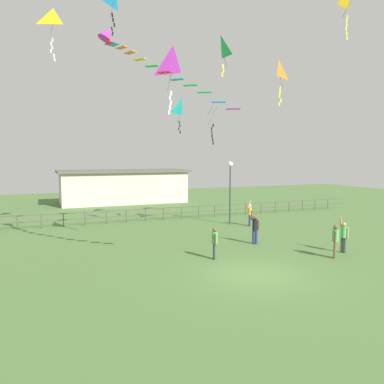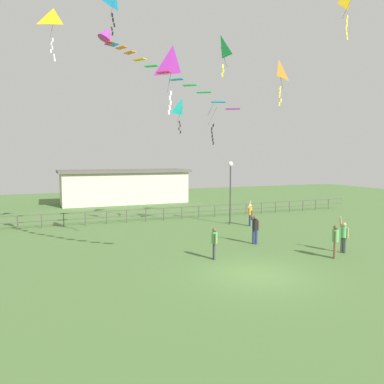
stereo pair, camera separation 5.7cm
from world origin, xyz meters
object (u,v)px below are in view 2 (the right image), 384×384
lamppost (230,179)px  kite_5 (220,47)px  person_0 (344,235)px  person_3 (335,239)px  person_1 (214,241)px  kite_7 (173,64)px  person_2 (255,227)px  kite_4 (279,71)px  kite_8 (54,22)px  person_4 (250,213)px  streamer_kite (116,40)px  kite_3 (182,107)px  kite_2 (217,109)px

lamppost → kite_5: size_ratio=2.13×
person_0 → person_3: person_0 is taller
person_1 → kite_7: size_ratio=0.48×
person_2 → kite_4: (1.76, 0.63, 8.60)m
person_3 → kite_8: bearing=137.6°
person_0 → person_4: bearing=93.6°
person_1 → person_2: (3.39, 1.96, 0.07)m
kite_8 → streamer_kite: size_ratio=0.59×
person_0 → streamer_kite: (-10.66, 2.28, 8.78)m
kite_3 → kite_4: (3.52, -5.93, 1.44)m
person_2 → kite_5: 9.71m
person_4 → kite_8: bearing=171.1°
kite_3 → streamer_kite: 9.68m
person_0 → kite_4: 9.57m
kite_5 → kite_8: (-7.88, 6.09, 2.20)m
person_2 → person_1: bearing=-150.0°
lamppost → kite_3: 5.94m
person_1 → kite_3: bearing=79.2°
kite_3 → kite_2: bearing=-66.2°
person_2 → kite_3: (-1.76, 6.56, 7.17)m
lamppost → person_3: 10.08m
lamppost → kite_8: (-11.32, 0.86, 9.41)m
person_0 → person_3: 1.30m
person_1 → kite_8: size_ratio=0.50×
kite_5 → kite_8: size_ratio=0.70×
kite_2 → kite_3: 3.05m
person_1 → kite_2: kite_2 is taller
person_3 → streamer_kite: bearing=163.0°
person_0 → kite_8: size_ratio=0.60×
kite_4 → person_1: bearing=-153.3°
person_1 → person_2: 3.91m
person_0 → kite_7: kite_7 is taller
person_3 → kite_2: 10.58m
kite_2 → kite_8: 10.84m
person_0 → person_4: person_0 is taller
lamppost → kite_4: kite_4 is taller
kite_7 → person_4: bearing=35.9°
lamppost → kite_2: 5.38m
person_0 → kite_5: bearing=141.3°
person_2 → kite_5: bearing=160.6°
kite_8 → streamer_kite: 8.56m
kite_2 → kite_3: bearing=113.8°
person_1 → person_4: 9.02m
kite_4 → kite_7: size_ratio=0.81×
lamppost → person_1: size_ratio=2.97×
person_4 → kite_4: 9.63m
kite_5 → kite_7: size_ratio=0.67×
person_4 → person_0: bearing=-86.4°
kite_3 → kite_4: size_ratio=0.93×
kite_3 → kite_5: 6.35m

